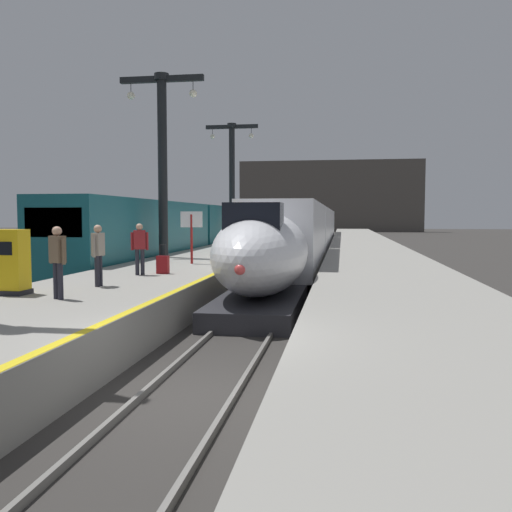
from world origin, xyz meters
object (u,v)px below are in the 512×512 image
rolling_suitcase (163,265)px  station_column_mid (162,147)px  passenger_near_edge (140,245)px  passenger_far_waiting (58,257)px  ticket_machine_yellow (12,264)px  passenger_mid_platform (98,250)px  highspeed_train_main (309,230)px  station_column_far (232,171)px  regional_train_adjacent (188,229)px  departure_info_board (192,227)px

rolling_suitcase → station_column_mid: bearing=108.2°
passenger_near_edge → passenger_far_waiting: (0.05, -5.35, 0.00)m
rolling_suitcase → ticket_machine_yellow: (-2.07, -5.34, 0.44)m
passenger_mid_platform → passenger_far_waiting: (0.10, -2.37, 0.00)m
highspeed_train_main → passenger_far_waiting: (-4.03, -29.35, 0.09)m
highspeed_train_main → station_column_far: 7.43m
station_column_far → rolling_suitcase: bearing=-84.2°
passenger_far_waiting → station_column_mid: bearing=98.0°
regional_train_adjacent → passenger_mid_platform: 23.29m
passenger_mid_platform → passenger_far_waiting: bearing=-87.6°
highspeed_train_main → station_column_mid: station_column_mid is taller
station_column_far → departure_info_board: 20.38m
highspeed_train_main → passenger_near_edge: bearing=-99.6°
passenger_far_waiting → passenger_mid_platform: bearing=92.4°
highspeed_train_main → departure_info_board: 19.79m
regional_train_adjacent → station_column_far: station_column_far is taller
regional_train_adjacent → departure_info_board: bearing=-73.7°
station_column_mid → rolling_suitcase: bearing=-71.8°
regional_train_adjacent → departure_info_board: regional_train_adjacent is taller
highspeed_train_main → regional_train_adjacent: 9.05m
station_column_far → passenger_mid_platform: bearing=-86.3°
regional_train_adjacent → highspeed_train_main: bearing=26.5°
passenger_near_edge → passenger_mid_platform: size_ratio=1.00×
rolling_suitcase → ticket_machine_yellow: ticket_machine_yellow is taller
departure_info_board → passenger_far_waiting: bearing=-92.6°
station_column_mid → rolling_suitcase: 9.16m
passenger_far_waiting → departure_info_board: departure_info_board is taller
passenger_near_edge → station_column_far: bearing=94.3°
passenger_near_edge → passenger_far_waiting: 5.35m
station_column_far → departure_info_board: bearing=-83.4°
regional_train_adjacent → departure_info_board: size_ratio=17.26×
station_column_far → ticket_machine_yellow: (0.35, -29.21, -4.66)m
station_column_far → passenger_near_edge: size_ratio=5.30×
rolling_suitcase → ticket_machine_yellow: size_ratio=0.61×
ticket_machine_yellow → passenger_mid_platform: bearing=51.8°
passenger_mid_platform → departure_info_board: 7.57m
ticket_machine_yellow → departure_info_board: (1.96, 9.34, 0.77)m
highspeed_train_main → regional_train_adjacent: (-8.10, -4.03, 0.18)m
highspeed_train_main → passenger_near_edge: size_ratio=34.08×
highspeed_train_main → passenger_mid_platform: highspeed_train_main is taller
rolling_suitcase → departure_info_board: departure_info_board is taller
station_column_mid → station_column_far: station_column_far is taller
highspeed_train_main → passenger_mid_platform: bearing=-98.7°
passenger_mid_platform → passenger_far_waiting: size_ratio=1.00×
station_column_mid → passenger_mid_platform: 11.82m
passenger_mid_platform → rolling_suitcase: bearing=79.6°
station_column_mid → passenger_far_waiting: station_column_mid is taller
highspeed_train_main → regional_train_adjacent: regional_train_adjacent is taller
passenger_near_edge → regional_train_adjacent: bearing=101.4°
highspeed_train_main → ticket_machine_yellow: 29.32m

